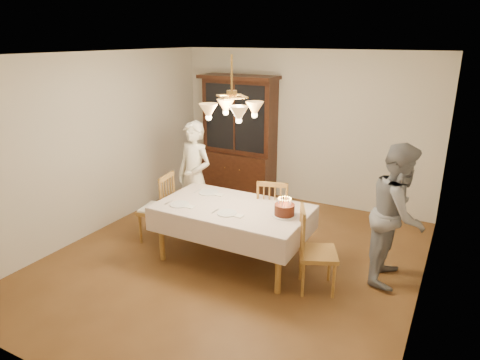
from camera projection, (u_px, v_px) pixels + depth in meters
The scene contains 14 objects.
ground at pixel (233, 260), 5.62m from camera, with size 5.00×5.00×0.00m, color #593619.
room_shell at pixel (232, 143), 5.12m from camera, with size 5.00×5.00×5.00m.
dining_table at pixel (233, 212), 5.40m from camera, with size 1.90×1.10×0.76m.
china_hutch at pixel (239, 139), 7.67m from camera, with size 1.38×0.54×2.16m.
chair_far_side at pixel (274, 217), 5.86m from camera, with size 0.53×0.52×1.00m.
chair_left_end at pixel (157, 210), 6.05m from camera, with size 0.48×0.50×1.00m.
chair_right_end at pixel (317, 254), 4.85m from camera, with size 0.57×0.58×1.00m.
elderly_woman at pixel (195, 177), 6.31m from camera, with size 0.60×0.39×1.65m, color #F2E8CC.
adult_in_grey at pixel (398, 214), 4.95m from camera, with size 0.81×0.63×1.68m, color slate.
birthday_cake at pixel (284, 210), 5.08m from camera, with size 0.30×0.30×0.23m.
place_setting_near_left at pixel (180, 205), 5.42m from camera, with size 0.39×0.25×0.02m.
place_setting_near_right at pixel (228, 213), 5.15m from camera, with size 0.39×0.24×0.02m.
place_setting_far_left at pixel (209, 193), 5.83m from camera, with size 0.41×0.27×0.02m.
chandelier at pixel (232, 110), 4.99m from camera, with size 0.62×0.62×0.73m.
Camera 1 is at (2.44, -4.36, 2.79)m, focal length 32.00 mm.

